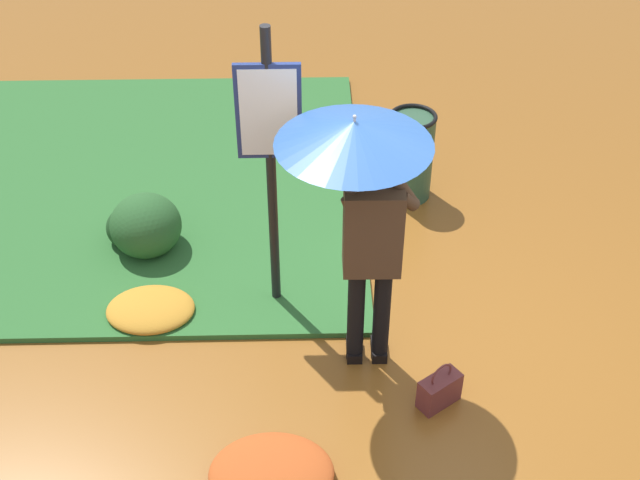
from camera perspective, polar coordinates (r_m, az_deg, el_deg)
ground_plane at (r=6.26m, az=5.27°, el=-8.32°), size 18.00×18.00×0.00m
grass_verge at (r=8.16m, az=-14.46°, el=3.55°), size 4.80×4.00×0.05m
person_with_umbrella at (r=5.27m, az=2.84°, el=3.79°), size 0.96×0.96×2.04m
info_sign_post at (r=5.84m, az=-3.36°, el=6.39°), size 0.44×0.07×2.30m
handbag at (r=5.96m, az=7.97°, el=-9.88°), size 0.33×0.29×0.37m
trash_bin at (r=7.64m, az=6.04°, el=5.63°), size 0.42×0.42×0.83m
shrub_cluster at (r=7.20m, az=-11.77°, el=0.92°), size 0.65×0.59×0.53m
leaf_pile_near_person at (r=6.66m, az=-11.23°, el=-4.57°), size 0.68×0.54×0.15m
leaf_pile_by_bench at (r=5.54m, az=-3.26°, el=-15.28°), size 0.79×0.63×0.17m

